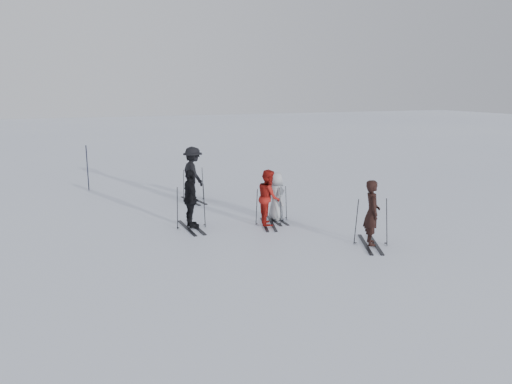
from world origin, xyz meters
The scene contains 12 objects.
ground centered at (0.00, 0.00, 0.00)m, with size 120.00×120.00×0.00m, color silver.
skier_near_dark centered at (2.08, -2.19, 0.88)m, with size 0.64×0.42×1.76m, color black.
skier_red centered at (0.28, 0.66, 0.85)m, with size 0.83×0.65×1.71m, color maroon.
skier_grey centered at (0.74, 1.11, 0.76)m, with size 0.75×0.49×1.53m, color #A2A7AB.
skier_uphill_left centered at (-2.02, 1.21, 0.88)m, with size 1.04×0.43×1.77m, color black.
skier_uphill_far centered at (-1.03, 4.76, 1.00)m, with size 1.30×0.74×2.01m, color black.
skis_near_dark centered at (2.08, -2.19, 0.66)m, with size 0.96×1.82×1.33m, color black, non-canonical shape.
skis_red centered at (0.28, 0.66, 0.60)m, with size 0.87×1.64×1.20m, color black, non-canonical shape.
skis_grey centered at (0.74, 1.11, 0.56)m, with size 0.81×1.53×1.12m, color black, non-canonical shape.
skis_uphill_left centered at (-2.02, 1.21, 0.68)m, with size 0.99×1.87×1.36m, color black, non-canonical shape.
skis_uphill_far centered at (-1.03, 4.76, 0.63)m, with size 0.92×1.73×1.26m, color black, non-canonical shape.
piste_marker centered at (-4.56, 8.25, 0.93)m, with size 0.04×0.04×1.86m, color black.
Camera 1 is at (-5.57, -13.05, 4.21)m, focal length 35.00 mm.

